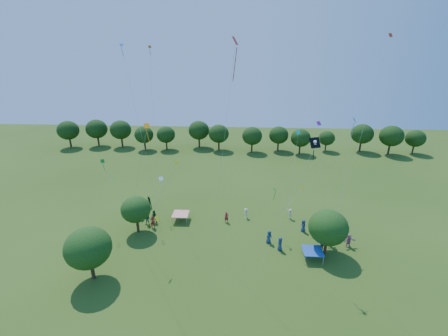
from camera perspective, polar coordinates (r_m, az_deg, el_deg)
near_tree_west at (r=33.89m, az=-24.45°, el=-13.69°), size 4.61×4.61×5.87m
near_tree_north at (r=40.37m, az=-16.45°, el=-7.57°), size 3.79×3.79×5.03m
near_tree_east at (r=36.66m, az=19.24°, el=-10.64°), size 4.46×4.46×5.53m
treeline at (r=72.44m, az=0.60°, el=6.58°), size 88.01×8.77×6.77m
tent_red_stripe at (r=42.76m, az=-8.26°, el=-8.66°), size 2.20×2.20×1.10m
tent_blue at (r=36.69m, az=16.54°, el=-14.90°), size 2.20×2.20×1.10m
crowd_person_0 at (r=38.28m, az=8.57°, el=-12.84°), size 0.96×0.86×1.72m
crowd_person_1 at (r=42.04m, az=0.48°, el=-9.35°), size 0.68×0.53×1.59m
crowd_person_2 at (r=42.74m, az=-14.34°, el=-9.46°), size 0.88×0.55×1.68m
crowd_person_3 at (r=43.95m, az=12.51°, el=-8.53°), size 0.59×1.04×1.50m
crowd_person_4 at (r=38.48m, az=18.15°, el=-13.72°), size 0.79×1.00×1.55m
crowd_person_5 at (r=40.19m, az=22.69°, el=-12.64°), size 1.68×0.96×1.70m
crowd_person_6 at (r=41.37m, az=14.89°, el=-10.59°), size 0.79×0.96×1.71m
crowd_person_7 at (r=46.35m, az=-15.93°, el=-7.07°), size 0.76×0.75×1.75m
crowd_person_8 at (r=47.33m, az=-14.15°, el=-6.27°), size 0.85×0.98×1.75m
crowd_person_9 at (r=43.25m, az=4.18°, el=-8.56°), size 0.72×1.06×1.49m
crowd_person_10 at (r=41.46m, az=19.64°, el=-11.23°), size 0.93×0.48×1.54m
crowd_person_11 at (r=44.65m, az=-15.63°, el=-8.15°), size 1.38×1.69×1.76m
crowd_person_12 at (r=37.27m, az=10.63°, el=-14.01°), size 0.58×0.91×1.74m
crowd_person_13 at (r=41.91m, az=-13.43°, el=-9.95°), size 0.70×0.50×1.77m
crowd_person_14 at (r=43.16m, az=-13.18°, el=-8.94°), size 0.90×0.49×1.81m
crowd_person_15 at (r=39.52m, az=19.57°, el=-12.74°), size 1.24×0.82×1.74m
pirate_kite at (r=30.54m, az=16.69°, el=4.05°), size 5.35×2.74×13.05m
red_high_kite at (r=28.64m, az=1.30°, el=15.81°), size 2.70×2.06×22.10m
small_kite_0 at (r=33.02m, az=25.22°, el=7.69°), size 2.65×0.71×22.41m
small_kite_1 at (r=44.44m, az=14.29°, el=-4.01°), size 2.60×2.37×2.93m
small_kite_2 at (r=37.65m, az=-10.18°, el=-1.42°), size 4.73×2.62×8.66m
small_kite_3 at (r=37.84m, az=9.82°, el=-5.16°), size 1.45×0.50×5.21m
small_kite_4 at (r=30.51m, az=22.45°, el=1.72°), size 1.15×3.88×15.51m
small_kite_5 at (r=37.24m, az=17.90°, el=3.67°), size 2.48×1.21×13.39m
small_kite_6 at (r=42.15m, az=-11.88°, el=-2.60°), size 0.99×1.58×4.95m
small_kite_7 at (r=42.93m, az=13.62°, el=4.10°), size 1.53×3.77×10.77m
small_kite_8 at (r=45.54m, az=-13.55°, el=12.87°), size 0.46×3.61×21.80m
small_kite_9 at (r=30.02m, az=-15.53°, el=1.42°), size 6.89×9.86×15.21m
small_kite_10 at (r=34.40m, az=-13.47°, el=-9.43°), size 5.62×7.29×4.61m
small_kite_11 at (r=40.94m, az=-21.23°, el=-0.79°), size 3.42×0.76×8.24m
small_kite_12 at (r=45.08m, az=-17.07°, el=13.31°), size 3.74×2.36×21.99m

